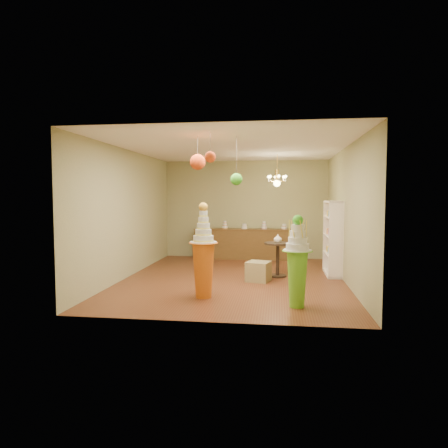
# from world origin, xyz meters

# --- Properties ---
(floor) EXTENTS (6.50, 6.50, 0.00)m
(floor) POSITION_xyz_m (0.00, 0.00, 0.00)
(floor) COLOR #572B17
(floor) RESTS_ON ground
(ceiling) EXTENTS (6.50, 6.50, 0.00)m
(ceiling) POSITION_xyz_m (0.00, 0.00, 3.00)
(ceiling) COLOR white
(ceiling) RESTS_ON ground
(wall_back) EXTENTS (5.00, 0.04, 3.00)m
(wall_back) POSITION_xyz_m (0.00, 3.25, 1.50)
(wall_back) COLOR #959466
(wall_back) RESTS_ON ground
(wall_front) EXTENTS (5.00, 0.04, 3.00)m
(wall_front) POSITION_xyz_m (0.00, -3.25, 1.50)
(wall_front) COLOR #959466
(wall_front) RESTS_ON ground
(wall_left) EXTENTS (0.04, 6.50, 3.00)m
(wall_left) POSITION_xyz_m (-2.50, 0.00, 1.50)
(wall_left) COLOR #959466
(wall_left) RESTS_ON ground
(wall_right) EXTENTS (0.04, 6.50, 3.00)m
(wall_right) POSITION_xyz_m (2.50, 0.00, 1.50)
(wall_right) COLOR #959466
(wall_right) RESTS_ON ground
(pedestal_green) EXTENTS (0.52, 0.52, 1.59)m
(pedestal_green) POSITION_xyz_m (1.34, -2.23, 0.69)
(pedestal_green) COLOR #67BB28
(pedestal_green) RESTS_ON floor
(pedestal_orange) EXTENTS (0.65, 0.65, 1.79)m
(pedestal_orange) POSITION_xyz_m (-0.37, -1.79, 0.69)
(pedestal_orange) COLOR #CE6018
(pedestal_orange) RESTS_ON floor
(burlap_riser) EXTENTS (0.60, 0.60, 0.44)m
(burlap_riser) POSITION_xyz_m (0.59, -0.20, 0.22)
(burlap_riser) COLOR olive
(burlap_riser) RESTS_ON floor
(sideboard) EXTENTS (3.04, 0.54, 1.16)m
(sideboard) POSITION_xyz_m (0.00, 2.97, 0.48)
(sideboard) COLOR brown
(sideboard) RESTS_ON floor
(shelving_unit) EXTENTS (0.33, 1.20, 1.80)m
(shelving_unit) POSITION_xyz_m (2.34, 0.80, 0.90)
(shelving_unit) COLOR white
(shelving_unit) RESTS_ON floor
(round_table) EXTENTS (0.80, 0.80, 0.82)m
(round_table) POSITION_xyz_m (1.01, 0.37, 0.53)
(round_table) COLOR black
(round_table) RESTS_ON floor
(vase) EXTENTS (0.25, 0.25, 0.20)m
(vase) POSITION_xyz_m (1.01, 0.37, 0.91)
(vase) COLOR white
(vase) RESTS_ON round_table
(pom_red_left) EXTENTS (0.28, 0.28, 0.61)m
(pom_red_left) POSITION_xyz_m (-0.44, -1.99, 2.53)
(pom_red_left) COLOR #3D372C
(pom_red_left) RESTS_ON ceiling
(pom_green_mid) EXTENTS (0.22, 0.22, 0.89)m
(pom_green_mid) POSITION_xyz_m (0.26, -1.88, 2.22)
(pom_green_mid) COLOR #3D372C
(pom_green_mid) RESTS_ON ceiling
(pom_red_right) EXTENTS (0.19, 0.19, 0.52)m
(pom_red_right) POSITION_xyz_m (-0.13, -2.43, 2.57)
(pom_red_right) COLOR #3D372C
(pom_red_right) RESTS_ON ceiling
(chandelier) EXTENTS (0.69, 0.69, 0.85)m
(chandelier) POSITION_xyz_m (0.98, 1.38, 2.30)
(chandelier) COLOR #E6BB51
(chandelier) RESTS_ON ceiling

